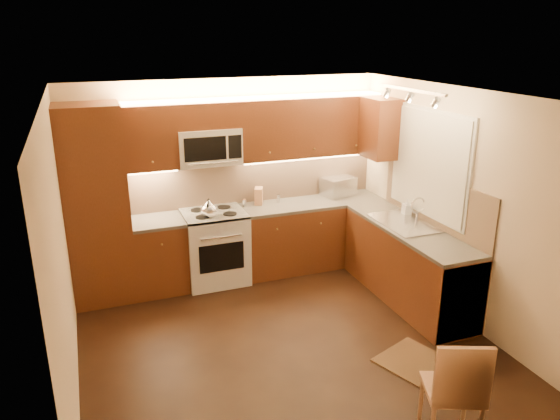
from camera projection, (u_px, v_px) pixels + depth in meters
name	position (u px, v px, depth m)	size (l,w,h in m)	color
floor	(285.00, 343.00, 5.50)	(4.00, 4.00, 0.01)	black
ceiling	(286.00, 96.00, 4.70)	(4.00, 4.00, 0.01)	beige
wall_back	(229.00, 178.00, 6.87)	(4.00, 0.01, 2.50)	beige
wall_front	(402.00, 335.00, 3.33)	(4.00, 0.01, 2.50)	beige
wall_left	(61.00, 259.00, 4.43)	(0.01, 4.00, 2.50)	beige
wall_right	(458.00, 206.00, 5.77)	(0.01, 4.00, 2.50)	beige
pantry	(96.00, 206.00, 6.09)	(0.70, 0.60, 2.30)	#4E2610
base_cab_back_left	(160.00, 256.00, 6.54)	(0.62, 0.60, 0.86)	#4E2610
counter_back_left	(157.00, 221.00, 6.39)	(0.62, 0.60, 0.04)	#3C3836
base_cab_back_right	(312.00, 235.00, 7.22)	(1.92, 0.60, 0.86)	#4E2610
counter_back_right	(312.00, 203.00, 7.07)	(1.92, 0.60, 0.04)	#3C3836
base_cab_right	(408.00, 265.00, 6.29)	(0.60, 2.00, 0.86)	#4E2610
counter_right	(411.00, 229.00, 6.14)	(0.60, 2.00, 0.04)	#3C3836
dishwasher	(445.00, 291.00, 5.66)	(0.58, 0.60, 0.84)	silver
backsplash_back	(255.00, 179.00, 7.00)	(3.30, 0.02, 0.60)	tan
backsplash_right	(435.00, 200.00, 6.14)	(0.02, 2.00, 0.60)	tan
upper_cab_back_left	(149.00, 137.00, 6.19)	(0.62, 0.35, 0.75)	#4E2610
upper_cab_back_right	(310.00, 126.00, 6.87)	(1.92, 0.35, 0.75)	#4E2610
upper_cab_bridge	(207.00, 115.00, 6.35)	(0.76, 0.35, 0.31)	#4E2610
upper_cab_right_corner	(380.00, 128.00, 6.75)	(0.35, 0.50, 0.75)	#4E2610
stove	(215.00, 247.00, 6.74)	(0.76, 0.65, 0.92)	silver
microwave	(208.00, 146.00, 6.45)	(0.76, 0.38, 0.44)	silver
window_frame	(429.00, 163.00, 6.14)	(0.03, 1.44, 1.24)	silver
window_blinds	(428.00, 163.00, 6.13)	(0.02, 1.36, 1.16)	silver
sink	(404.00, 217.00, 6.24)	(0.52, 0.86, 0.15)	silver
faucet	(418.00, 210.00, 6.28)	(0.20, 0.04, 0.30)	silver
track_light_bar	(410.00, 89.00, 5.59)	(0.04, 1.20, 0.03)	silver
kettle	(209.00, 208.00, 6.40)	(0.20, 0.20, 0.23)	silver
toaster_oven	(338.00, 186.00, 7.30)	(0.42, 0.32, 0.25)	silver
knife_block	(259.00, 196.00, 6.94)	(0.10, 0.16, 0.22)	#A6704B
spice_jar_a	(245.00, 203.00, 6.84)	(0.05, 0.05, 0.09)	silver
spice_jar_b	(261.00, 199.00, 7.02)	(0.04, 0.04, 0.09)	olive
spice_jar_c	(278.00, 199.00, 7.02)	(0.04, 0.04, 0.11)	silver
spice_jar_d	(244.00, 203.00, 6.86)	(0.04, 0.04, 0.10)	#97542D
soap_bottle	(407.00, 207.00, 6.52)	(0.09, 0.10, 0.21)	silver
rug	(428.00, 369.00, 5.07)	(0.60, 0.91, 0.01)	black
dining_chair	(453.00, 387.00, 4.08)	(0.41, 0.41, 0.94)	#A6704B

